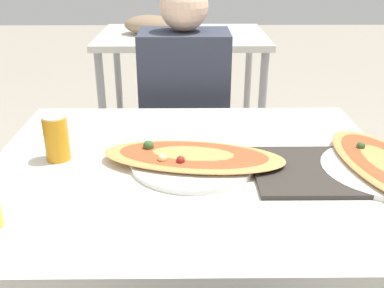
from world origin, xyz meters
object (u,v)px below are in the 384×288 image
Objects in this scene: dining_table at (191,190)px; chair_far_seated at (185,137)px; person_seated at (185,107)px; pizza_main at (193,158)px; pizza_second at (384,166)px; soda_can at (56,138)px.

dining_table is 0.80m from chair_far_seated.
person_seated is (-0.02, 0.67, 0.01)m from dining_table.
pizza_main is at bearing 92.22° from person_seated.
person_seated is 0.89m from pizza_second.
pizza_second is at bearing 122.04° from chair_far_seated.
soda_can is at bearing 174.20° from pizza_second.
soda_can reaches higher than pizza_main.
pizza_second is (0.86, -0.09, -0.04)m from soda_can.
dining_table is 0.92× the size of person_seated.
person_seated is at bearing 126.00° from pizza_second.
chair_far_seated is at bearing 91.89° from pizza_main.
soda_can is (-0.34, -0.74, 0.32)m from chair_far_seated.
person_seated is at bearing 92.22° from pizza_main.
chair_far_seated reaches higher than soda_can.
dining_table is 1.21× the size of chair_far_seated.
pizza_main is (0.01, -0.00, 0.10)m from dining_table.
dining_table is 0.10m from pizza_main.
person_seated is (-0.00, -0.12, 0.19)m from chair_far_seated.
chair_far_seated is at bearing -90.00° from person_seated.
person_seated is at bearing 61.42° from soda_can.
person_seated reaches higher than dining_table.
soda_can reaches higher than dining_table.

